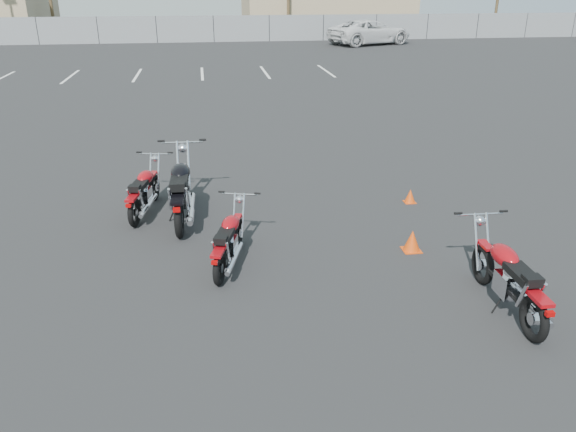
{
  "coord_description": "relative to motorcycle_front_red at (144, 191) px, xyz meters",
  "views": [
    {
      "loc": [
        -1.01,
        -7.41,
        4.05
      ],
      "look_at": [
        0.2,
        0.6,
        0.65
      ],
      "focal_mm": 35.0,
      "sensor_mm": 36.0,
      "label": 1
    }
  ],
  "objects": [
    {
      "name": "motorcycle_second_black",
      "position": [
        0.7,
        -0.39,
        0.12
      ],
      "size": [
        0.94,
        2.43,
        1.19
      ],
      "color": "black",
      "rests_on": "ground"
    },
    {
      "name": "ground",
      "position": [
        2.2,
        -2.7,
        -0.42
      ],
      "size": [
        120.0,
        120.0,
        0.0
      ],
      "primitive_type": "plane",
      "color": "black",
      "rests_on": "ground"
    },
    {
      "name": "motorcycle_third_red",
      "position": [
        1.46,
        -2.35,
        -0.02
      ],
      "size": [
        0.87,
        1.79,
        0.88
      ],
      "color": "black",
      "rests_on": "ground"
    },
    {
      "name": "motorcycle_front_red",
      "position": [
        0.0,
        0.0,
        0.0
      ],
      "size": [
        0.79,
        1.89,
        0.93
      ],
      "color": "black",
      "rests_on": "ground"
    },
    {
      "name": "training_cone_near",
      "position": [
        5.12,
        -0.23,
        -0.29
      ],
      "size": [
        0.22,
        0.22,
        0.27
      ],
      "color": "#D8430B",
      "rests_on": "ground"
    },
    {
      "name": "chainlink_fence",
      "position": [
        2.2,
        32.3,
        0.48
      ],
      "size": [
        80.06,
        0.06,
        1.8
      ],
      "color": "slate",
      "rests_on": "ground"
    },
    {
      "name": "white_van",
      "position": [
        12.79,
        29.02,
        0.86
      ],
      "size": [
        4.99,
        7.3,
        2.58
      ],
      "primitive_type": "imported",
      "rotation": [
        0.0,
        0.0,
        1.94
      ],
      "color": "silver",
      "rests_on": "ground"
    },
    {
      "name": "parking_line_stripes",
      "position": [
        -0.3,
        17.3,
        -0.42
      ],
      "size": [
        15.12,
        4.0,
        0.01
      ],
      "color": "silver",
      "rests_on": "ground"
    },
    {
      "name": "tan_building_east",
      "position": [
        12.2,
        41.3,
        1.44
      ],
      "size": [
        14.4,
        9.4,
        3.7
      ],
      "color": "tan",
      "rests_on": "ground"
    },
    {
      "name": "training_cone_extra",
      "position": [
        4.4,
        -2.3,
        -0.25
      ],
      "size": [
        0.29,
        0.29,
        0.35
      ],
      "color": "#D8430B",
      "rests_on": "ground"
    },
    {
      "name": "motorcycle_rear_red",
      "position": [
        5.01,
        -4.17,
        0.04
      ],
      "size": [
        0.8,
        2.07,
        1.01
      ],
      "color": "black",
      "rests_on": "ground"
    }
  ]
}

